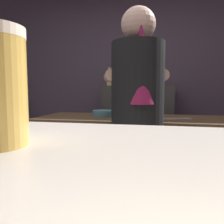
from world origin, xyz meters
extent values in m
cube|color=#4D4253|center=(0.00, 2.20, 1.35)|extent=(5.20, 0.10, 2.70)
cube|color=#4D3825|center=(0.35, 0.75, 0.44)|extent=(2.10, 0.60, 0.89)
cube|color=#3E3E3A|center=(0.05, 1.92, 0.59)|extent=(0.95, 0.36, 1.18)
cube|color=#2D3539|center=(0.19, 0.30, 0.43)|extent=(0.28, 0.20, 0.86)
cylinder|color=black|center=(0.19, 0.30, 1.14)|extent=(0.34, 0.34, 0.57)
sphere|color=#D1A793|center=(0.19, 0.30, 1.54)|extent=(0.22, 0.22, 0.22)
cone|color=#8C1E4C|center=(0.22, 0.20, 1.29)|extent=(0.18, 0.18, 0.50)
cylinder|color=#D1A793|center=(-0.01, 0.41, 1.22)|extent=(0.16, 0.33, 0.08)
cylinder|color=#D1A793|center=(0.31, 0.50, 1.22)|extent=(0.16, 0.33, 0.08)
cylinder|color=teal|center=(-0.15, 0.77, 0.91)|extent=(0.19, 0.19, 0.05)
cube|color=silver|center=(0.47, 0.70, 0.89)|extent=(0.24, 0.10, 0.01)
cylinder|color=gold|center=(0.33, -1.17, 1.12)|extent=(0.08, 0.08, 0.12)
cylinder|color=#D9D17A|center=(-0.35, 1.94, 1.27)|extent=(0.07, 0.07, 0.19)
cylinder|color=#D9D17A|center=(-0.35, 1.94, 1.40)|extent=(0.03, 0.03, 0.07)
cylinder|color=#333333|center=(-0.35, 1.94, 1.44)|extent=(0.04, 0.04, 0.01)
cylinder|color=#528C38|center=(0.24, 1.89, 1.25)|extent=(0.05, 0.05, 0.14)
cylinder|color=#528C38|center=(0.24, 1.89, 1.35)|extent=(0.02, 0.02, 0.06)
cylinder|color=black|center=(0.24, 1.89, 1.38)|extent=(0.03, 0.03, 0.01)
camera|label=1|loc=(0.33, -1.20, 1.12)|focal=36.66mm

